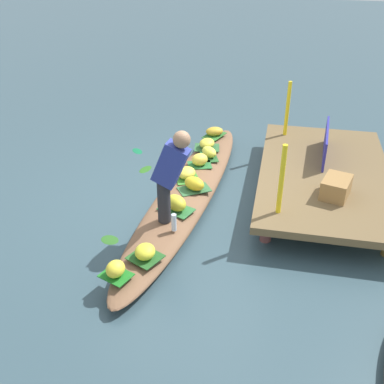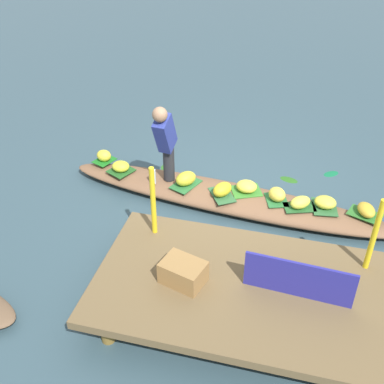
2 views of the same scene
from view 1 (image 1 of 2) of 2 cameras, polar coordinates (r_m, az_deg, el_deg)
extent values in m
plane|color=#344D56|center=(6.60, -0.67, -1.10)|extent=(40.00, 40.00, 0.00)
cube|color=brown|center=(6.85, 15.90, 2.08)|extent=(3.20, 1.80, 0.10)
cylinder|color=brown|center=(8.05, 10.27, 5.66)|extent=(0.14, 0.14, 0.28)
cylinder|color=brown|center=(5.82, 9.04, -4.71)|extent=(0.14, 0.14, 0.28)
cylinder|color=brown|center=(8.17, 20.40, 4.54)|extent=(0.14, 0.14, 0.28)
ellipsoid|color=brown|center=(6.54, -0.67, -0.25)|extent=(4.81, 1.21, 0.23)
cube|color=#2A6F36|center=(7.07, 0.94, 3.33)|extent=(0.37, 0.42, 0.01)
ellipsoid|color=yellow|center=(7.03, 0.95, 3.99)|extent=(0.32, 0.33, 0.18)
cube|color=#2E6E2A|center=(8.09, 2.75, 6.95)|extent=(0.49, 0.40, 0.01)
ellipsoid|color=gold|center=(8.06, 2.76, 7.43)|extent=(0.30, 0.35, 0.15)
cube|color=#2C6D35|center=(5.99, -1.95, -2.12)|extent=(0.42, 0.51, 0.01)
ellipsoid|color=yellow|center=(5.94, -1.96, -1.34)|extent=(0.36, 0.38, 0.20)
cube|color=#1D7121|center=(5.01, -9.28, -10.03)|extent=(0.35, 0.38, 0.01)
ellipsoid|color=yellow|center=(4.96, -9.36, -9.28)|extent=(0.26, 0.23, 0.17)
cube|color=#3B822D|center=(6.71, -0.65, 1.78)|extent=(0.50, 0.46, 0.01)
ellipsoid|color=yellow|center=(6.68, -0.66, 2.36)|extent=(0.32, 0.28, 0.16)
cube|color=#275D2C|center=(7.33, 2.10, 4.37)|extent=(0.47, 0.36, 0.01)
ellipsoid|color=#E9E548|center=(7.30, 2.11, 4.92)|extent=(0.34, 0.33, 0.16)
cube|color=#32663A|center=(6.42, 0.28, 0.34)|extent=(0.45, 0.51, 0.01)
ellipsoid|color=yellow|center=(6.38, 0.28, 1.04)|extent=(0.33, 0.37, 0.18)
cube|color=#2E6234|center=(7.63, 1.84, 5.46)|extent=(0.37, 0.44, 0.01)
ellipsoid|color=yellow|center=(7.60, 1.85, 5.97)|extent=(0.31, 0.27, 0.15)
cube|color=#255B24|center=(5.21, -5.73, -7.93)|extent=(0.43, 0.44, 0.01)
ellipsoid|color=yellow|center=(5.16, -5.77, -7.27)|extent=(0.27, 0.24, 0.15)
cylinder|color=#28282D|center=(5.64, -3.45, -1.17)|extent=(0.16, 0.16, 0.55)
cube|color=navy|center=(5.36, -2.62, 3.36)|extent=(0.23, 0.47, 0.59)
sphere|color=#9E7556|center=(5.17, -1.27, 6.44)|extent=(0.20, 0.20, 0.20)
cylinder|color=silver|center=(5.55, -2.23, -3.74)|extent=(0.06, 0.06, 0.22)
cube|color=navy|center=(7.19, 16.04, 5.80)|extent=(1.09, 0.10, 0.43)
cylinder|color=yellow|center=(7.72, 11.61, 9.95)|extent=(0.06, 0.06, 0.89)
cylinder|color=yellow|center=(5.52, 10.90, 1.48)|extent=(0.06, 0.06, 0.89)
cube|color=olive|center=(6.20, 17.22, 0.57)|extent=(0.51, 0.43, 0.25)
ellipsoid|color=#2A6121|center=(5.92, -10.04, -5.76)|extent=(0.26, 0.29, 0.01)
ellipsoid|color=#146A3F|center=(8.09, -6.71, 5.01)|extent=(0.29, 0.28, 0.01)
ellipsoid|color=#29621D|center=(7.47, -5.72, 2.79)|extent=(0.31, 0.22, 0.01)
camera|label=2|loc=(7.66, 51.03, 24.82)|focal=44.69mm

